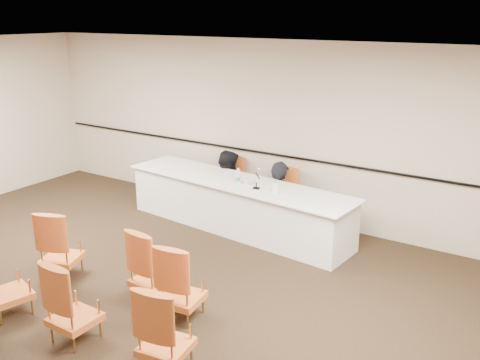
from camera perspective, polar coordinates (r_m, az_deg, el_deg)
name	(u,v)px	position (r m, az deg, el deg)	size (l,w,h in m)	color
floor	(105,318)	(6.65, -14.20, -14.05)	(10.00, 10.00, 0.00)	black
ceiling	(82,56)	(5.71, -16.49, 12.61)	(10.00, 10.00, 0.00)	silver
wall_back	(274,131)	(9.07, 3.65, 5.28)	(10.00, 0.04, 3.00)	beige
wall_rail	(272,154)	(9.12, 3.48, 2.78)	(9.80, 0.04, 0.03)	black
panel_table	(237,205)	(8.71, -0.32, -2.70)	(4.07, 0.93, 0.82)	white
panelist_main	(279,208)	(8.96, 4.19, -2.96)	(0.59, 0.39, 1.61)	black
panelist_main_chair	(279,197)	(8.90, 4.22, -1.83)	(0.50, 0.50, 0.95)	#BE4C22
panelist_second	(228,195)	(9.58, -1.32, -1.58)	(0.80, 0.62, 1.64)	black
panelist_second_chair	(228,184)	(9.52, -1.32, -0.47)	(0.50, 0.50, 0.95)	#BE4C22
papers	(261,189)	(8.20, 2.27, -0.98)	(0.30, 0.22, 0.00)	white
microphone	(256,179)	(8.16, 1.76, 0.08)	(0.11, 0.22, 0.31)	black
water_bottle	(238,176)	(8.45, -0.19, 0.47)	(0.07, 0.07, 0.25)	teal
drinking_glass	(246,181)	(8.41, 0.66, -0.14)	(0.06, 0.06, 0.10)	silver
coffee_cup	(275,188)	(8.02, 3.81, -0.90)	(0.09, 0.09, 0.14)	white
aud_chair_front_left	(60,243)	(7.56, -18.61, -6.38)	(0.50, 0.50, 0.95)	#BE4C22
aud_chair_front_mid	(152,265)	(6.68, -9.32, -8.90)	(0.50, 0.50, 0.95)	#BE4C22
aud_chair_front_right	(181,281)	(6.27, -6.31, -10.62)	(0.50, 0.50, 0.95)	#BE4C22
aud_chair_back_left	(7,277)	(6.86, -23.60, -9.49)	(0.50, 0.50, 0.95)	#BE4C22
aud_chair_back_mid	(73,300)	(6.11, -17.38, -12.16)	(0.50, 0.50, 0.95)	#BE4C22
aud_chair_back_right	(165,327)	(5.47, -7.98, -15.26)	(0.50, 0.50, 0.95)	#BE4C22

